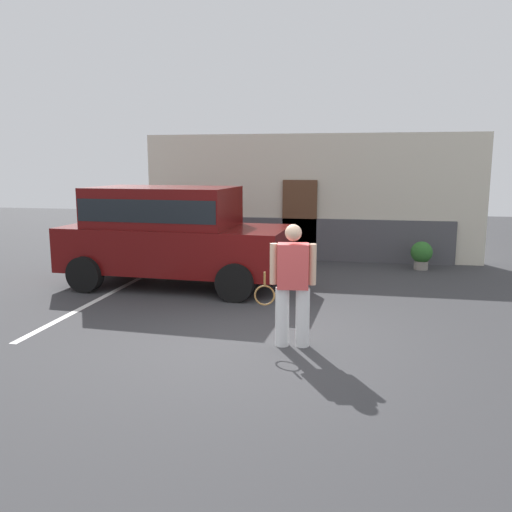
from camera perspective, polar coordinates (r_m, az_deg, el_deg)
ground_plane at (r=7.63m, az=0.43°, el=-9.41°), size 40.00×40.00×0.00m
parking_stripe_0 at (r=10.14m, az=-17.47°, el=-4.94°), size 0.12×4.40×0.01m
house_frontage at (r=14.07m, az=5.72°, el=5.88°), size 8.82×0.40×3.28m
parked_suv at (r=11.09m, az=-9.18°, el=2.66°), size 4.68×2.33×2.05m
tennis_player_man at (r=7.33m, az=3.93°, el=-3.04°), size 0.90×0.31×1.72m
potted_plant_by_porch at (r=13.33m, az=17.38°, el=0.21°), size 0.51×0.51×0.68m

